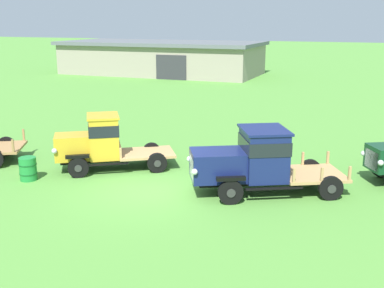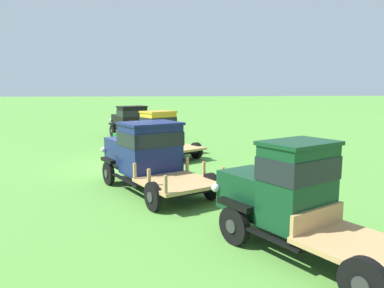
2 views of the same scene
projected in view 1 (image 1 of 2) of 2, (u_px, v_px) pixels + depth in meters
name	position (u px, v px, depth m)	size (l,w,h in m)	color
ground_plane	(149.00, 190.00, 16.69)	(240.00, 240.00, 0.00)	#518E38
farm_shed	(162.00, 57.00, 52.20)	(21.34, 9.95, 3.48)	gray
vintage_truck_second_in_line	(101.00, 142.00, 18.74)	(4.72, 3.83, 2.19)	black
vintage_truck_midrow_center	(254.00, 159.00, 16.19)	(5.49, 4.04, 2.24)	black
oil_drum_near_fence	(28.00, 169.00, 17.68)	(0.65, 0.65, 0.86)	#1E7F33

